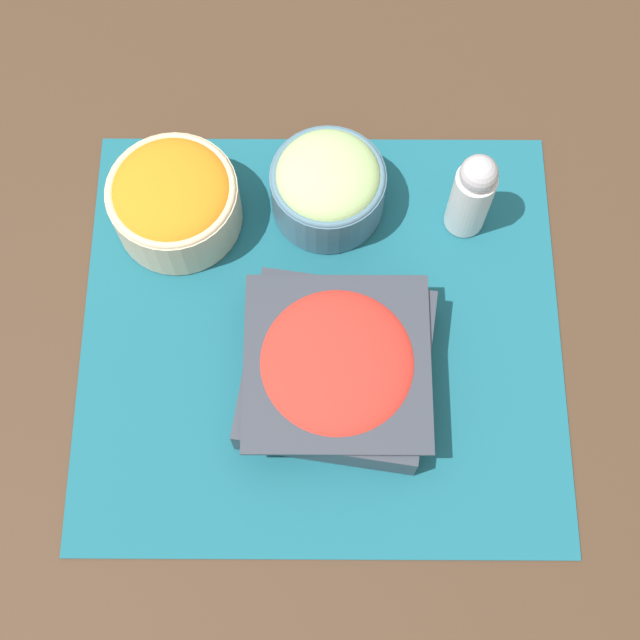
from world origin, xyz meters
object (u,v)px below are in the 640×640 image
(carrot_bowl, at_px, (173,199))
(cucumber_bowl, at_px, (327,184))
(pepper_shaker, at_px, (471,194))
(tomato_bowl, at_px, (336,367))

(carrot_bowl, relative_size, cucumber_bowl, 1.12)
(carrot_bowl, height_order, cucumber_bowl, cucumber_bowl)
(pepper_shaker, bearing_deg, tomato_bowl, 52.02)
(cucumber_bowl, distance_m, pepper_shaker, 0.14)
(tomato_bowl, bearing_deg, pepper_shaker, -127.98)
(cucumber_bowl, height_order, pepper_shaker, pepper_shaker)
(pepper_shaker, bearing_deg, cucumber_bowl, -7.35)
(tomato_bowl, relative_size, cucumber_bowl, 1.66)
(carrot_bowl, bearing_deg, pepper_shaker, 179.77)
(carrot_bowl, distance_m, cucumber_bowl, 0.15)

